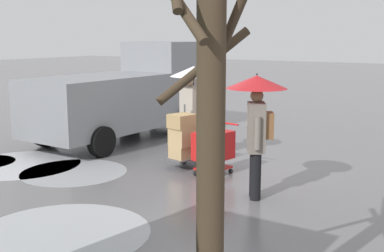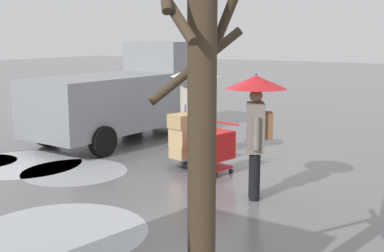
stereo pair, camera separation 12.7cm
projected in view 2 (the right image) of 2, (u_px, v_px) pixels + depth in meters
The scene contains 10 objects.
ground_plane at pixel (203, 168), 10.70m from camera, with size 90.00×90.00×0.00m, color slate.
slush_patch_near_cluster at pixel (75, 171), 10.38m from camera, with size 2.17×2.17×0.01m, color #999BA0.
slush_patch_mid_street at pixel (22, 164), 11.01m from camera, with size 2.56×2.56×0.01m, color silver.
slush_patch_far_side at pixel (59, 232), 7.15m from camera, with size 2.53×2.53×0.01m, color #ADAFB5.
cargo_van_parked_right at pixel (126, 95), 13.55m from camera, with size 2.37×5.42×2.60m.
shopping_cart_vendor at pixel (214, 147), 10.06m from camera, with size 0.71×0.91×1.04m.
hand_dolly_boxes at pixel (183, 137), 10.52m from camera, with size 0.65×0.79×1.32m.
pedestrian_pink_side at pixel (256, 108), 8.46m from camera, with size 1.04×1.04×2.15m.
pedestrian_black_side at pixel (193, 90), 11.08m from camera, with size 1.04×1.04×2.15m.
bare_tree_near at pixel (200, 159), 4.19m from camera, with size 0.97×1.11×3.73m.
Camera 2 is at (-5.37, 8.88, 2.76)m, focal length 47.03 mm.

